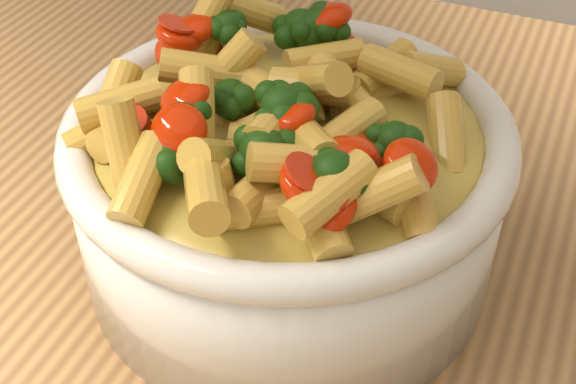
% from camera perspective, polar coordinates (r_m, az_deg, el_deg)
% --- Properties ---
extents(table, '(1.20, 0.80, 0.90)m').
position_cam_1_polar(table, '(0.60, 2.05, -12.55)').
color(table, '#B2814C').
rests_on(table, ground).
extents(serving_bowl, '(0.26, 0.26, 0.11)m').
position_cam_1_polar(serving_bowl, '(0.49, 0.00, 0.13)').
color(serving_bowl, white).
rests_on(serving_bowl, table).
extents(pasta_salad, '(0.21, 0.21, 0.05)m').
position_cam_1_polar(pasta_salad, '(0.45, 0.00, 7.07)').
color(pasta_salad, gold).
rests_on(pasta_salad, serving_bowl).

